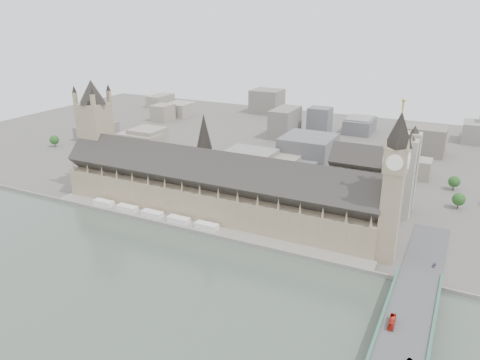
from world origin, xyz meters
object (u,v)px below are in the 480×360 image
at_px(palace_of_westminster, 212,189).
at_px(victoria_tower, 96,131).
at_px(car_approach, 434,265).
at_px(elizabeth_tower, 394,178).
at_px(westminster_bridge, 400,353).
at_px(westminster_abbey, 374,178).
at_px(red_bus_north, 392,322).

distance_m(palace_of_westminster, victoria_tower, 126.41).
distance_m(victoria_tower, car_approach, 295.67).
xyz_separation_m(elizabeth_tower, car_approach, (30.61, -13.76, -47.10)).
height_order(elizabeth_tower, westminster_bridge, elizabeth_tower).
height_order(elizabeth_tower, car_approach, elizabeth_tower).
bearing_deg(elizabeth_tower, palace_of_westminster, 175.15).
relative_size(victoria_tower, westminster_bridge, 0.31).
relative_size(palace_of_westminster, victoria_tower, 2.65).
xyz_separation_m(victoria_tower, westminster_bridge, (284.00, -113.50, -50.08)).
height_order(elizabeth_tower, westminster_abbey, elizabeth_tower).
bearing_deg(victoria_tower, westminster_abbey, 16.50).
relative_size(victoria_tower, car_approach, 19.68).
height_order(palace_of_westminster, elizabeth_tower, elizabeth_tower).
relative_size(red_bus_north, car_approach, 2.30).
xyz_separation_m(palace_of_westminster, westminster_abbey, (110.92, 75.30, 2.38)).
bearing_deg(victoria_tower, elizabeth_tower, -3.96).
bearing_deg(westminster_abbey, victoria_tower, -163.50).
bearing_deg(westminster_bridge, westminster_abbey, 105.64).
xyz_separation_m(westminster_abbey, car_approach, (57.69, -100.76, -14.09)).
bearing_deg(victoria_tower, car_approach, -6.24).
distance_m(elizabeth_tower, red_bus_north, 96.12).
relative_size(elizabeth_tower, car_approach, 21.16).
xyz_separation_m(westminster_bridge, car_approach, (6.61, 81.74, 5.86)).
xyz_separation_m(palace_of_westminster, red_bus_north, (155.31, -94.19, -10.83)).
bearing_deg(palace_of_westminster, elizabeth_tower, -4.85).
xyz_separation_m(westminster_abbey, red_bus_north, (44.38, -169.49, -13.20)).
distance_m(victoria_tower, westminster_abbey, 244.79).
xyz_separation_m(victoria_tower, red_bus_north, (277.31, -100.49, -43.33)).
bearing_deg(westminster_bridge, elizabeth_tower, 104.11).
relative_size(palace_of_westminster, westminster_abbey, 3.90).
height_order(victoria_tower, car_approach, victoria_tower).
bearing_deg(westminster_abbey, westminster_bridge, -74.36).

